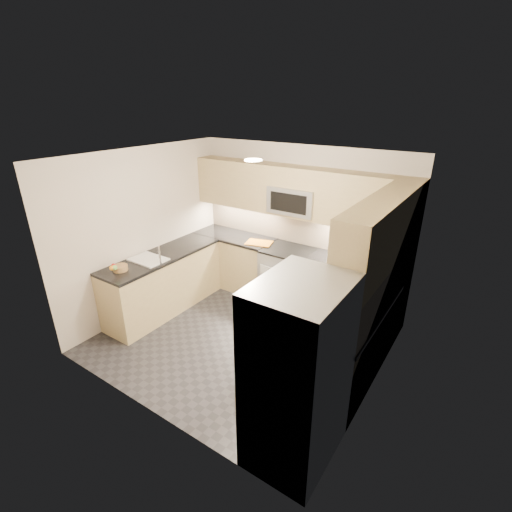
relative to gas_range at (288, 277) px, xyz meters
name	(u,v)px	position (x,y,z in m)	size (l,w,h in m)	color
floor	(242,339)	(0.00, -1.28, -0.46)	(3.60, 3.20, 0.00)	#242328
ceiling	(239,158)	(0.00, -1.28, 2.04)	(3.60, 3.20, 0.02)	beige
wall_back	(299,225)	(0.00, 0.32, 0.79)	(3.60, 0.02, 2.50)	beige
wall_front	(141,314)	(0.00, -2.88, 0.79)	(3.60, 0.02, 2.50)	beige
wall_left	(145,232)	(-1.80, -1.28, 0.79)	(0.02, 3.20, 2.50)	beige
wall_right	(382,297)	(1.80, -1.28, 0.79)	(0.02, 3.20, 2.50)	beige
base_cab_back_left	(235,261)	(-1.09, 0.02, -0.01)	(1.42, 0.60, 0.90)	tan
base_cab_back_right	(353,295)	(1.09, 0.02, -0.01)	(1.42, 0.60, 0.90)	tan
base_cab_right	(352,344)	(1.50, -1.12, -0.01)	(0.60, 1.70, 0.90)	tan
base_cab_peninsula	(164,283)	(-1.50, -1.28, -0.01)	(0.60, 2.00, 0.90)	tan
countertop_back_left	(234,236)	(-1.09, 0.02, 0.47)	(1.42, 0.63, 0.04)	black
countertop_back_right	(356,266)	(1.09, 0.02, 0.47)	(1.42, 0.63, 0.04)	black
countertop_right	(356,309)	(1.50, -1.12, 0.47)	(0.63, 1.70, 0.04)	black
countertop_peninsula	(161,256)	(-1.50, -1.28, 0.47)	(0.63, 2.00, 0.04)	black
upper_cab_back	(296,192)	(0.00, 0.15, 1.37)	(3.60, 0.35, 0.75)	tan
upper_cab_right	(381,233)	(1.62, -1.00, 1.37)	(0.35, 1.95, 0.75)	tan
backsplash_back	(299,228)	(0.00, 0.32, 0.74)	(3.60, 0.01, 0.51)	tan
backsplash_right	(393,284)	(1.80, -0.82, 0.74)	(0.01, 2.30, 0.51)	tan
gas_range	(288,277)	(0.00, 0.00, 0.00)	(0.76, 0.65, 0.91)	#A7A9AF
range_cooktop	(289,251)	(0.00, 0.00, 0.46)	(0.76, 0.65, 0.03)	black
oven_door_glass	(277,285)	(0.00, -0.33, -0.01)	(0.62, 0.02, 0.45)	black
oven_handle	(277,270)	(0.00, -0.35, 0.26)	(0.02, 0.02, 0.60)	#B2B5BA
microwave	(295,200)	(0.00, 0.12, 1.24)	(0.76, 0.40, 0.40)	#94979C
microwave_door	(288,203)	(0.00, -0.08, 1.24)	(0.60, 0.01, 0.28)	black
refrigerator	(298,375)	(1.45, -2.43, 0.45)	(0.70, 0.90, 1.80)	#ADB1B5
fridge_handle_left	(251,366)	(1.08, -2.61, 0.49)	(0.02, 0.02, 1.20)	#B2B5BA
fridge_handle_right	(273,345)	(1.08, -2.25, 0.49)	(0.02, 0.02, 1.20)	#B2B5BA
sink_basin	(149,264)	(-1.50, -1.53, 0.42)	(0.52, 0.38, 0.16)	white
faucet	(160,255)	(-1.24, -1.53, 0.62)	(0.03, 0.03, 0.28)	silver
utensil_bowl	(375,266)	(1.35, -0.02, 0.56)	(0.25, 0.25, 0.14)	#52A747
cutting_board	(259,243)	(-0.53, -0.05, 0.49)	(0.41, 0.29, 0.01)	orange
fruit_basket	(120,268)	(-1.54, -1.98, 0.52)	(0.20, 0.20, 0.07)	#A7804E
fruit_apple	(114,266)	(-1.53, -2.08, 0.60)	(0.06, 0.06, 0.06)	#AC1A13
fruit_pear	(115,268)	(-1.46, -2.11, 0.60)	(0.07, 0.07, 0.07)	#76C655
dish_towel_check	(265,277)	(-0.20, -0.37, 0.10)	(0.20, 0.02, 0.38)	silver
fruit_orange	(112,268)	(-1.48, -2.14, 0.60)	(0.07, 0.07, 0.07)	orange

